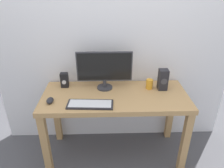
{
  "coord_description": "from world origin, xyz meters",
  "views": [
    {
      "loc": [
        -0.09,
        -1.82,
        1.82
      ],
      "look_at": [
        -0.03,
        0.0,
        0.89
      ],
      "focal_mm": 33.96,
      "sensor_mm": 36.0,
      "label": 1
    }
  ],
  "objects_px": {
    "monitor": "(104,68)",
    "audio_controller": "(65,80)",
    "desk": "(115,104)",
    "coffee_mug": "(149,84)",
    "keyboard_primary": "(90,104)",
    "speaker_right": "(163,80)",
    "mouse": "(50,100)"
  },
  "relations": [
    {
      "from": "mouse",
      "to": "speaker_right",
      "type": "relative_size",
      "value": 0.48
    },
    {
      "from": "speaker_right",
      "to": "audio_controller",
      "type": "distance_m",
      "value": 1.02
    },
    {
      "from": "audio_controller",
      "to": "coffee_mug",
      "type": "bearing_deg",
      "value": -4.22
    },
    {
      "from": "audio_controller",
      "to": "keyboard_primary",
      "type": "bearing_deg",
      "value": -52.06
    },
    {
      "from": "mouse",
      "to": "audio_controller",
      "type": "height_order",
      "value": "audio_controller"
    },
    {
      "from": "audio_controller",
      "to": "mouse",
      "type": "bearing_deg",
      "value": -105.76
    },
    {
      "from": "keyboard_primary",
      "to": "mouse",
      "type": "bearing_deg",
      "value": 171.12
    },
    {
      "from": "monitor",
      "to": "keyboard_primary",
      "type": "xyz_separation_m",
      "value": [
        -0.13,
        -0.33,
        -0.21
      ]
    },
    {
      "from": "speaker_right",
      "to": "coffee_mug",
      "type": "xyz_separation_m",
      "value": [
        -0.13,
        0.02,
        -0.06
      ]
    },
    {
      "from": "desk",
      "to": "speaker_right",
      "type": "bearing_deg",
      "value": 12.04
    },
    {
      "from": "monitor",
      "to": "coffee_mug",
      "type": "relative_size",
      "value": 5.51
    },
    {
      "from": "monitor",
      "to": "keyboard_primary",
      "type": "relative_size",
      "value": 1.31
    },
    {
      "from": "desk",
      "to": "keyboard_primary",
      "type": "distance_m",
      "value": 0.32
    },
    {
      "from": "desk",
      "to": "mouse",
      "type": "height_order",
      "value": "mouse"
    },
    {
      "from": "desk",
      "to": "coffee_mug",
      "type": "distance_m",
      "value": 0.41
    },
    {
      "from": "desk",
      "to": "coffee_mug",
      "type": "bearing_deg",
      "value": 18.48
    },
    {
      "from": "audio_controller",
      "to": "speaker_right",
      "type": "bearing_deg",
      "value": -4.55
    },
    {
      "from": "speaker_right",
      "to": "monitor",
      "type": "bearing_deg",
      "value": 175.66
    },
    {
      "from": "monitor",
      "to": "audio_controller",
      "type": "bearing_deg",
      "value": 175.15
    },
    {
      "from": "desk",
      "to": "monitor",
      "type": "height_order",
      "value": "monitor"
    },
    {
      "from": "speaker_right",
      "to": "mouse",
      "type": "bearing_deg",
      "value": -168.27
    },
    {
      "from": "desk",
      "to": "speaker_right",
      "type": "distance_m",
      "value": 0.55
    },
    {
      "from": "desk",
      "to": "mouse",
      "type": "distance_m",
      "value": 0.64
    },
    {
      "from": "monitor",
      "to": "keyboard_primary",
      "type": "distance_m",
      "value": 0.42
    },
    {
      "from": "desk",
      "to": "monitor",
      "type": "xyz_separation_m",
      "value": [
        -0.1,
        0.15,
        0.33
      ]
    },
    {
      "from": "mouse",
      "to": "speaker_right",
      "type": "bearing_deg",
      "value": 8.84
    },
    {
      "from": "keyboard_primary",
      "to": "coffee_mug",
      "type": "relative_size",
      "value": 4.2
    },
    {
      "from": "monitor",
      "to": "mouse",
      "type": "distance_m",
      "value": 0.61
    },
    {
      "from": "desk",
      "to": "speaker_right",
      "type": "xyz_separation_m",
      "value": [
        0.49,
        0.11,
        0.22
      ]
    },
    {
      "from": "keyboard_primary",
      "to": "speaker_right",
      "type": "height_order",
      "value": "speaker_right"
    },
    {
      "from": "mouse",
      "to": "audio_controller",
      "type": "xyz_separation_m",
      "value": [
        0.09,
        0.31,
        0.06
      ]
    },
    {
      "from": "speaker_right",
      "to": "coffee_mug",
      "type": "relative_size",
      "value": 2.14
    }
  ]
}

